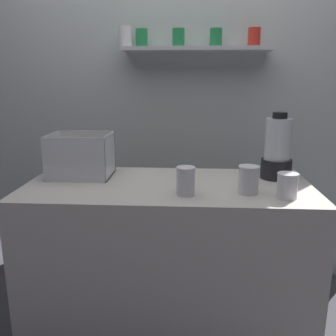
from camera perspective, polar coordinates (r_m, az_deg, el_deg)
The scene contains 7 objects.
counter at distance 1.95m, azimuth 0.00°, elevation -15.32°, with size 1.40×0.64×0.90m, color beige.
back_wall_unit at distance 2.47m, azimuth 1.16°, elevation 10.71°, with size 2.60×0.24×2.50m.
carrot_display_bin at distance 1.95m, azimuth -13.56°, elevation 0.85°, with size 0.31×0.24×0.23m.
blender_pitcher at distance 1.92m, azimuth 16.94°, elevation 2.64°, with size 0.16×0.16×0.34m.
juice_cup_carrot_far_left at distance 1.59m, azimuth 2.81°, elevation -2.23°, with size 0.09×0.09×0.13m.
juice_cup_mango_left at distance 1.65m, azimuth 12.65°, elevation -2.03°, with size 0.09×0.09×0.13m.
juice_cup_beet_middle at distance 1.63m, azimuth 18.37°, elevation -2.95°, with size 0.09×0.09×0.11m.
Camera 1 is at (0.10, -1.69, 1.41)m, focal length 38.45 mm.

